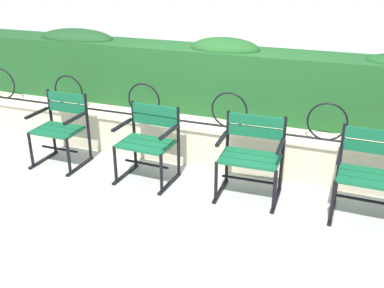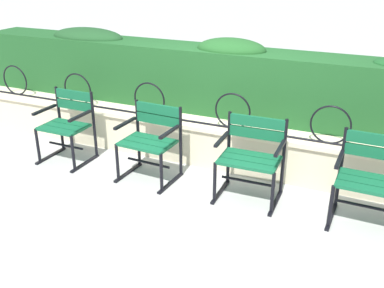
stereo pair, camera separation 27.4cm
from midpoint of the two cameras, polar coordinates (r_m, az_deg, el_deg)
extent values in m
plane|color=#ADADA8|center=(4.73, -1.92, -6.42)|extent=(60.00, 60.00, 0.00)
cube|color=beige|center=(5.29, 1.29, -0.23)|extent=(7.46, 0.35, 0.47)
cube|color=beige|center=(5.20, 1.31, 2.38)|extent=(7.46, 0.41, 0.05)
cylinder|color=black|center=(5.12, 1.04, 2.49)|extent=(6.92, 0.02, 0.02)
torus|color=black|center=(6.62, -24.27, 7.07)|extent=(0.42, 0.02, 0.42)
torus|color=black|center=(5.94, -16.81, 6.47)|extent=(0.42, 0.02, 0.42)
torus|color=black|center=(5.38, -7.65, 5.57)|extent=(0.42, 0.02, 0.42)
torus|color=black|center=(4.99, 3.23, 4.32)|extent=(0.42, 0.02, 0.42)
torus|color=black|center=(4.81, 15.38, 2.74)|extent=(0.42, 0.02, 0.42)
cube|color=#1E5123|center=(5.50, 2.99, 8.06)|extent=(7.32, 0.60, 0.78)
ellipsoid|color=#1D4722|center=(6.35, -15.81, 12.90)|extent=(1.08, 0.54, 0.25)
ellipsoid|color=#1F5021|center=(5.42, 2.75, 12.06)|extent=(0.85, 0.54, 0.27)
cube|color=#145B38|center=(5.37, -19.15, 1.17)|extent=(0.53, 0.13, 0.03)
cube|color=#145B38|center=(5.47, -18.26, 1.68)|extent=(0.53, 0.13, 0.03)
cube|color=#145B38|center=(5.56, -17.41, 2.17)|extent=(0.53, 0.13, 0.03)
cube|color=#145B38|center=(5.54, -17.17, 5.71)|extent=(0.52, 0.03, 0.11)
cube|color=#145B38|center=(5.58, -17.02, 4.46)|extent=(0.52, 0.03, 0.11)
cylinder|color=black|center=(5.50, -14.57, 2.02)|extent=(0.04, 0.04, 0.84)
cylinder|color=black|center=(5.26, -16.99, -1.63)|extent=(0.04, 0.04, 0.44)
cube|color=black|center=(5.48, -15.56, -2.82)|extent=(0.04, 0.52, 0.02)
cube|color=black|center=(5.25, -16.26, 3.15)|extent=(0.04, 0.40, 0.03)
cylinder|color=black|center=(5.80, -18.83, 2.65)|extent=(0.04, 0.04, 0.84)
cylinder|color=black|center=(5.58, -21.28, -0.77)|extent=(0.04, 0.04, 0.44)
cube|color=black|center=(5.79, -19.77, -1.94)|extent=(0.04, 0.52, 0.02)
cube|color=black|center=(5.57, -20.61, 3.73)|extent=(0.04, 0.40, 0.03)
cylinder|color=black|center=(5.56, -17.95, -0.64)|extent=(0.50, 0.03, 0.03)
cube|color=#145B38|center=(4.75, -8.41, -0.62)|extent=(0.57, 0.15, 0.03)
cube|color=#145B38|center=(4.86, -7.58, -0.02)|extent=(0.57, 0.15, 0.03)
cube|color=#145B38|center=(4.96, -6.79, 0.55)|extent=(0.57, 0.15, 0.03)
cube|color=#145B38|center=(4.94, -6.37, 4.33)|extent=(0.56, 0.06, 0.11)
cube|color=#145B38|center=(4.98, -6.31, 3.00)|extent=(0.56, 0.06, 0.11)
cylinder|color=black|center=(4.93, -3.34, 0.17)|extent=(0.04, 0.04, 0.82)
cylinder|color=black|center=(4.67, -5.63, -3.89)|extent=(0.04, 0.04, 0.44)
cube|color=black|center=(4.92, -4.48, -5.12)|extent=(0.07, 0.52, 0.02)
cube|color=black|center=(4.66, -4.71, 1.47)|extent=(0.06, 0.40, 0.03)
cylinder|color=black|center=(5.19, -8.92, 1.13)|extent=(0.04, 0.04, 0.82)
cylinder|color=black|center=(4.94, -11.38, -2.65)|extent=(0.04, 0.04, 0.44)
cube|color=black|center=(5.18, -10.03, -3.89)|extent=(0.07, 0.52, 0.02)
cube|color=black|center=(4.93, -10.52, 2.41)|extent=(0.06, 0.40, 0.03)
cylinder|color=black|center=(4.96, -7.44, -2.59)|extent=(0.54, 0.05, 0.03)
cube|color=#145B38|center=(4.38, 5.27, -2.60)|extent=(0.59, 0.14, 0.03)
cube|color=#145B38|center=(4.50, 5.69, -1.88)|extent=(0.59, 0.14, 0.03)
cube|color=#145B38|center=(4.62, 6.08, -1.20)|extent=(0.59, 0.14, 0.03)
cube|color=#145B38|center=(4.59, 6.54, 3.00)|extent=(0.59, 0.05, 0.11)
cube|color=#145B38|center=(4.64, 6.47, 1.53)|extent=(0.59, 0.05, 0.11)
cylinder|color=black|center=(4.68, 9.88, -1.42)|extent=(0.04, 0.04, 0.84)
cylinder|color=black|center=(4.38, 8.77, -6.00)|extent=(0.04, 0.04, 0.44)
cube|color=black|center=(4.65, 9.04, -7.14)|extent=(0.06, 0.52, 0.02)
cube|color=black|center=(4.38, 9.54, -0.26)|extent=(0.05, 0.40, 0.03)
cylinder|color=black|center=(4.79, 2.91, -0.49)|extent=(0.04, 0.04, 0.84)
cylinder|color=black|center=(4.50, 1.34, -4.89)|extent=(0.04, 0.04, 0.44)
cube|color=black|center=(4.76, 2.01, -6.07)|extent=(0.06, 0.52, 0.02)
cube|color=black|center=(4.49, 2.12, 0.70)|extent=(0.05, 0.40, 0.03)
cylinder|color=black|center=(4.61, 5.57, -4.61)|extent=(0.56, 0.04, 0.03)
cube|color=#145B38|center=(4.25, 20.22, -4.91)|extent=(0.60, 0.14, 0.03)
cube|color=#145B38|center=(4.37, 20.31, -4.12)|extent=(0.60, 0.14, 0.03)
cube|color=#145B38|center=(4.49, 20.39, -3.36)|extent=(0.60, 0.14, 0.03)
cube|color=#145B38|center=(4.46, 21.04, 1.02)|extent=(0.59, 0.04, 0.11)
cube|color=#145B38|center=(4.51, 20.81, -0.50)|extent=(0.59, 0.04, 0.11)
cylinder|color=black|center=(4.60, 16.75, -2.47)|extent=(0.04, 0.04, 0.85)
cylinder|color=black|center=(4.31, 15.84, -7.23)|extent=(0.04, 0.04, 0.44)
cube|color=black|center=(4.58, 15.84, -8.33)|extent=(0.05, 0.52, 0.02)
cube|color=black|center=(4.30, 16.72, -1.40)|extent=(0.04, 0.40, 0.03)
cylinder|color=black|center=(4.48, 19.88, -6.87)|extent=(0.57, 0.04, 0.03)
camera|label=1|loc=(0.14, -91.73, -0.75)|focal=41.61mm
camera|label=2|loc=(0.14, 88.27, 0.75)|focal=41.61mm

